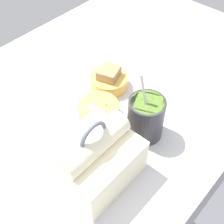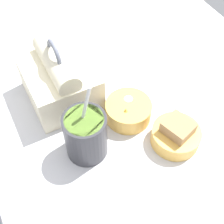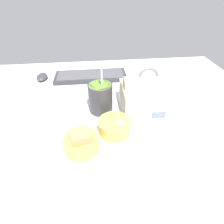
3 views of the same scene
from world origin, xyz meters
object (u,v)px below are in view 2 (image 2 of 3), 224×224
Objects in this scene: bento_bowl_snacks at (128,111)px; lunch_bag at (59,80)px; soup_cup at (86,135)px; bento_bowl_sandwich at (176,135)px.

lunch_bag is at bearing 40.90° from bento_bowl_snacks.
soup_cup is (-17.37, 0.89, -0.16)cm from lunch_bag.
lunch_bag is 1.66× the size of bento_bowl_snacks.
soup_cup is at bearing 177.06° from lunch_bag.
lunch_bag reaches higher than bento_bowl_sandwich.
bento_bowl_snacks is (3.86, -12.60, -3.53)cm from soup_cup.
lunch_bag is 30.57cm from bento_bowl_sandwich.
bento_bowl_snacks is (-13.52, -11.71, -3.69)cm from lunch_bag.
lunch_bag is 18.26cm from bento_bowl_snacks.
soup_cup is at bearing 107.01° from bento_bowl_snacks.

